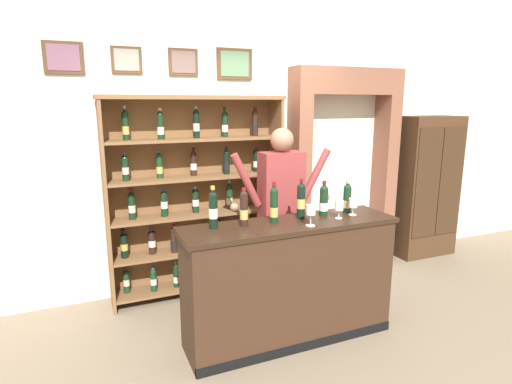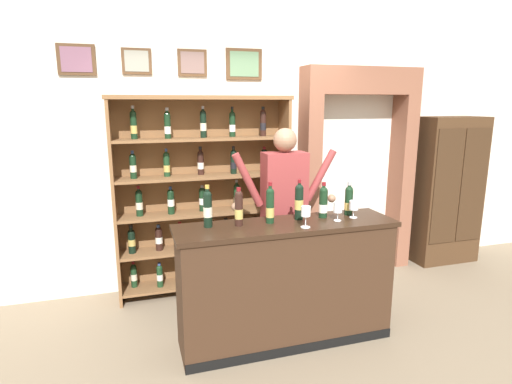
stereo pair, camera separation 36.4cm
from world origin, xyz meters
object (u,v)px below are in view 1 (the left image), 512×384
Objects in this scene: tasting_counter at (289,282)px; wine_glass_spare at (353,203)px; shopkeeper at (281,199)px; tasting_bottle_bianco at (274,205)px; side_cabinet at (425,186)px; tasting_bottle_chianti at (324,200)px; tasting_bottle_super_tuscan at (347,198)px; tasting_bottle_riserva at (244,208)px; tasting_bottle_prosecco at (301,200)px; wine_glass_left at (339,206)px; wine_shelf at (196,194)px; wine_glass_right at (311,211)px; tasting_bottle_grappa at (213,209)px.

wine_glass_spare is at bearing -0.67° from tasting_counter.
shopkeeper is 0.60m from tasting_bottle_bianco.
side_cabinet is 2.51m from tasting_bottle_chianti.
tasting_bottle_super_tuscan is (0.25, 0.01, -0.00)m from tasting_bottle_chianti.
side_cabinet is at bearing 24.15° from tasting_counter.
side_cabinet is 3.19m from tasting_bottle_riserva.
tasting_bottle_prosecco is at bearing -156.26° from side_cabinet.
tasting_bottle_riserva is at bearing -159.67° from side_cabinet.
tasting_bottle_super_tuscan is at bearing 0.70° from tasting_bottle_prosecco.
side_cabinet is at bearing 29.30° from wine_glass_left.
tasting_bottle_riserva is 0.74m from tasting_bottle_chianti.
wine_shelf reaches higher than tasting_bottle_riserva.
wine_glass_right is (-0.04, -0.23, -0.03)m from tasting_bottle_prosecco.
wine_glass_spare is (0.24, -0.08, -0.03)m from tasting_bottle_chianti.
side_cabinet reaches higher than wine_glass_right.
wine_glass_right is at bearing -18.07° from tasting_bottle_grappa.
wine_glass_left is at bearing -10.95° from tasting_bottle_bianco.
tasting_counter is 0.76m from wine_glass_left.
tasting_bottle_grappa is (-0.15, -1.10, 0.12)m from wine_shelf.
tasting_bottle_grappa is (-0.63, 0.09, 0.67)m from tasting_counter.
wine_glass_left is (-2.17, -1.22, 0.23)m from side_cabinet.
wine_shelf reaches higher than tasting_bottle_prosecco.
side_cabinet is 1.00× the size of tasting_counter.
side_cabinet reaches higher than tasting_counter.
tasting_bottle_riserva is at bearing -85.50° from wine_shelf.
side_cabinet reaches higher than tasting_bottle_grappa.
tasting_bottle_bianco is at bearing -1.52° from tasting_bottle_riserva.
wine_glass_right is (-0.51, -0.24, -0.01)m from tasting_bottle_super_tuscan.
shopkeeper is at bearing 83.91° from tasting_bottle_prosecco.
tasting_bottle_prosecco is 1.98× the size of wine_glass_right.
wine_shelf is at bearing 111.63° from tasting_counter.
wine_glass_right is at bearing -139.10° from tasting_bottle_chianti.
wine_glass_right is at bearing -66.81° from wine_shelf.
tasting_bottle_super_tuscan is at bearing 2.77° from tasting_bottle_bianco.
shopkeeper is 0.95m from tasting_bottle_grappa.
tasting_bottle_grappa reaches higher than wine_glass_spare.
shopkeeper is at bearing 109.28° from tasting_bottle_chianti.
wine_glass_left is at bearing -7.99° from tasting_bottle_riserva.
shopkeeper is 11.35× the size of wine_glass_left.
tasting_bottle_riserva is at bearing -6.85° from tasting_bottle_grappa.
wine_glass_left is (0.90, -1.24, 0.07)m from wine_shelf.
tasting_bottle_grappa is at bearing 175.47° from wine_glass_spare.
tasting_bottle_prosecco reaches higher than tasting_bottle_riserva.
wine_glass_right is at bearing -23.24° from tasting_bottle_riserva.
tasting_bottle_super_tuscan is at bearing 2.84° from tasting_bottle_chianti.
tasting_counter is 5.94× the size of tasting_bottle_riserva.
shopkeeper reaches higher than tasting_bottle_super_tuscan.
tasting_bottle_prosecco is 0.22m from tasting_bottle_chianti.
wine_shelf reaches higher than wine_glass_right.
tasting_bottle_bianco is (0.35, -1.14, 0.11)m from wine_shelf.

